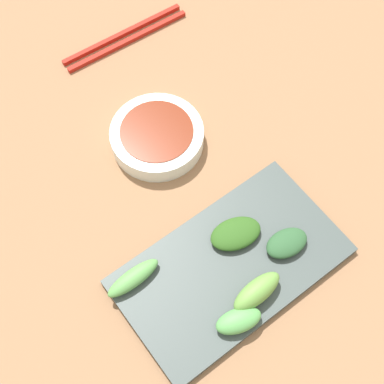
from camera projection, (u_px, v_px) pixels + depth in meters
The scene contains 9 objects.
tabletop at pixel (194, 201), 0.83m from camera, with size 2.10×2.10×0.02m, color #986C4B.
sauce_bowl at pixel (157, 136), 0.85m from camera, with size 0.14×0.14×0.03m.
serving_plate at pixel (231, 266), 0.76m from camera, with size 0.18×0.31×0.01m, color #434E4C.
broccoli_stalk_0 at pixel (133, 278), 0.74m from camera, with size 0.02×0.08×0.02m, color #5EA150.
broccoli_leafy_1 at pixel (287, 243), 0.76m from camera, with size 0.04×0.06×0.02m, color #2F5D34.
broccoli_leafy_2 at pixel (236, 234), 0.77m from camera, with size 0.05×0.07×0.02m, color #305D1E.
broccoli_stalk_3 at pixel (239, 321), 0.71m from camera, with size 0.03×0.06×0.02m, color #5CA856.
broccoli_stalk_4 at pixel (257, 292), 0.72m from camera, with size 0.03×0.08×0.03m, color #6DA547.
chopsticks at pixel (125, 38), 0.95m from camera, with size 0.04×0.23×0.01m.
Camera 1 is at (0.29, -0.22, 0.75)m, focal length 52.03 mm.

